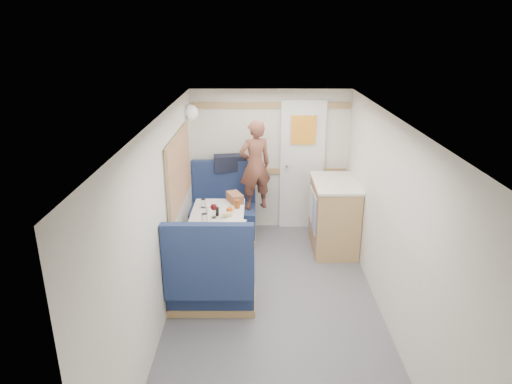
{
  "coord_description": "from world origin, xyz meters",
  "views": [
    {
      "loc": [
        -0.18,
        -3.96,
        2.77
      ],
      "look_at": [
        -0.2,
        0.9,
        1.01
      ],
      "focal_mm": 32.0,
      "sensor_mm": 36.0,
      "label": 1
    }
  ],
  "objects_px": {
    "person": "(255,165)",
    "orange_fruit": "(230,210)",
    "bench_near": "(212,282)",
    "dome_light": "(190,113)",
    "bread_loaf": "(235,197)",
    "beer_glass": "(237,204)",
    "galley_counter": "(333,215)",
    "wine_glass": "(214,208)",
    "pepper_grinder": "(217,211)",
    "dinette_table": "(218,224)",
    "cheese_block": "(227,214)",
    "bench_far": "(224,217)",
    "duffel_bag": "(230,163)",
    "tray": "(232,224)",
    "tumbler_left": "(205,219)",
    "salt_grinder": "(207,209)",
    "tumbler_mid": "(203,203)"
  },
  "relations": [
    {
      "from": "bench_far",
      "to": "salt_grinder",
      "type": "distance_m",
      "value": 0.99
    },
    {
      "from": "duffel_bag",
      "to": "tumbler_left",
      "type": "xyz_separation_m",
      "value": [
        -0.21,
        -1.44,
        -0.23
      ]
    },
    {
      "from": "tumbler_mid",
      "to": "bread_loaf",
      "type": "distance_m",
      "value": 0.42
    },
    {
      "from": "bench_near",
      "to": "pepper_grinder",
      "type": "height_order",
      "value": "bench_near"
    },
    {
      "from": "duffel_bag",
      "to": "tray",
      "type": "height_order",
      "value": "duffel_bag"
    },
    {
      "from": "wine_glass",
      "to": "pepper_grinder",
      "type": "distance_m",
      "value": 0.1
    },
    {
      "from": "galley_counter",
      "to": "cheese_block",
      "type": "relative_size",
      "value": 8.49
    },
    {
      "from": "person",
      "to": "cheese_block",
      "type": "height_order",
      "value": "person"
    },
    {
      "from": "cheese_block",
      "to": "bread_loaf",
      "type": "distance_m",
      "value": 0.5
    },
    {
      "from": "dinette_table",
      "to": "tumbler_left",
      "type": "height_order",
      "value": "tumbler_left"
    },
    {
      "from": "orange_fruit",
      "to": "cheese_block",
      "type": "xyz_separation_m",
      "value": [
        -0.03,
        -0.08,
        -0.02
      ]
    },
    {
      "from": "bench_far",
      "to": "bench_near",
      "type": "xyz_separation_m",
      "value": [
        0.0,
        -1.73,
        0.0
      ]
    },
    {
      "from": "galley_counter",
      "to": "wine_glass",
      "type": "bearing_deg",
      "value": -154.72
    },
    {
      "from": "bench_far",
      "to": "bread_loaf",
      "type": "distance_m",
      "value": 0.72
    },
    {
      "from": "pepper_grinder",
      "to": "dinette_table",
      "type": "bearing_deg",
      "value": 93.75
    },
    {
      "from": "galley_counter",
      "to": "salt_grinder",
      "type": "distance_m",
      "value": 1.7
    },
    {
      "from": "bench_near",
      "to": "pepper_grinder",
      "type": "distance_m",
      "value": 0.9
    },
    {
      "from": "salt_grinder",
      "to": "dome_light",
      "type": "bearing_deg",
      "value": 107.79
    },
    {
      "from": "bench_far",
      "to": "dinette_table",
      "type": "bearing_deg",
      "value": -90.0
    },
    {
      "from": "dinette_table",
      "to": "orange_fruit",
      "type": "height_order",
      "value": "orange_fruit"
    },
    {
      "from": "pepper_grinder",
      "to": "tray",
      "type": "bearing_deg",
      "value": -55.21
    },
    {
      "from": "person",
      "to": "orange_fruit",
      "type": "bearing_deg",
      "value": 50.12
    },
    {
      "from": "duffel_bag",
      "to": "salt_grinder",
      "type": "height_order",
      "value": "duffel_bag"
    },
    {
      "from": "bench_near",
      "to": "orange_fruit",
      "type": "xyz_separation_m",
      "value": [
        0.15,
        0.8,
        0.48
      ]
    },
    {
      "from": "orange_fruit",
      "to": "beer_glass",
      "type": "bearing_deg",
      "value": 69.17
    },
    {
      "from": "salt_grinder",
      "to": "pepper_grinder",
      "type": "bearing_deg",
      "value": -38.32
    },
    {
      "from": "bench_near",
      "to": "cheese_block",
      "type": "distance_m",
      "value": 0.86
    },
    {
      "from": "bench_near",
      "to": "person",
      "type": "height_order",
      "value": "person"
    },
    {
      "from": "duffel_bag",
      "to": "bread_loaf",
      "type": "relative_size",
      "value": 1.67
    },
    {
      "from": "dinette_table",
      "to": "bench_near",
      "type": "relative_size",
      "value": 0.88
    },
    {
      "from": "tumbler_left",
      "to": "bench_near",
      "type": "bearing_deg",
      "value": -78.04
    },
    {
      "from": "cheese_block",
      "to": "pepper_grinder",
      "type": "distance_m",
      "value": 0.12
    },
    {
      "from": "dinette_table",
      "to": "tumbler_left",
      "type": "xyz_separation_m",
      "value": [
        -0.12,
        -0.32,
        0.21
      ]
    },
    {
      "from": "pepper_grinder",
      "to": "bread_loaf",
      "type": "xyz_separation_m",
      "value": [
        0.18,
        0.46,
        0.0
      ]
    },
    {
      "from": "dome_light",
      "to": "galley_counter",
      "type": "height_order",
      "value": "dome_light"
    },
    {
      "from": "beer_glass",
      "to": "bench_far",
      "type": "bearing_deg",
      "value": 107.31
    },
    {
      "from": "wine_glass",
      "to": "salt_grinder",
      "type": "xyz_separation_m",
      "value": [
        -0.09,
        0.16,
        -0.08
      ]
    },
    {
      "from": "cheese_block",
      "to": "bread_loaf",
      "type": "height_order",
      "value": "bread_loaf"
    },
    {
      "from": "bench_near",
      "to": "person",
      "type": "relative_size",
      "value": 0.87
    },
    {
      "from": "cheese_block",
      "to": "wine_glass",
      "type": "bearing_deg",
      "value": -173.86
    },
    {
      "from": "dome_light",
      "to": "bread_loaf",
      "type": "height_order",
      "value": "dome_light"
    },
    {
      "from": "bread_loaf",
      "to": "orange_fruit",
      "type": "bearing_deg",
      "value": -95.69
    },
    {
      "from": "dinette_table",
      "to": "cheese_block",
      "type": "relative_size",
      "value": 8.49
    },
    {
      "from": "bench_near",
      "to": "beer_glass",
      "type": "distance_m",
      "value": 1.13
    },
    {
      "from": "cheese_block",
      "to": "pepper_grinder",
      "type": "bearing_deg",
      "value": 158.55
    },
    {
      "from": "bench_near",
      "to": "tumbler_left",
      "type": "bearing_deg",
      "value": 101.96
    },
    {
      "from": "dome_light",
      "to": "duffel_bag",
      "type": "xyz_separation_m",
      "value": [
        0.48,
        0.27,
        -0.74
      ]
    },
    {
      "from": "bench_far",
      "to": "galley_counter",
      "type": "height_order",
      "value": "bench_far"
    },
    {
      "from": "duffel_bag",
      "to": "wine_glass",
      "type": "bearing_deg",
      "value": -104.26
    },
    {
      "from": "tumbler_mid",
      "to": "pepper_grinder",
      "type": "bearing_deg",
      "value": -53.65
    }
  ]
}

